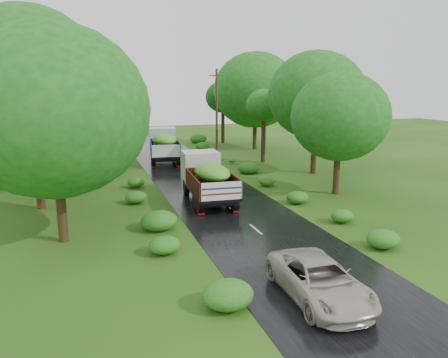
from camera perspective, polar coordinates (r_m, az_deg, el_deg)
name	(u,v)px	position (r m, az deg, el deg)	size (l,w,h in m)	color
ground	(291,259)	(19.00, 8.80, -10.30)	(120.00, 120.00, 0.00)	#1D400D
road	(249,224)	(23.27, 3.26, -5.83)	(6.50, 80.00, 0.02)	black
road_lines	(242,218)	(24.16, 2.40, -5.10)	(0.12, 69.60, 0.00)	#BFB78C
truck_near	(207,176)	(27.33, -2.24, 0.42)	(2.78, 6.90, 2.84)	black
truck_far	(164,144)	(41.60, -7.86, 4.59)	(3.43, 7.40, 3.00)	black
car	(320,280)	(15.66, 12.37, -12.78)	(2.27, 4.92, 1.37)	#B8AFA3
utility_pole	(217,112)	(43.88, -0.96, 8.73)	(1.51, 0.24, 8.65)	#382616
trees_left	(50,88)	(35.91, -21.77, 10.99)	(6.62, 35.84, 9.68)	black
trees_right	(277,98)	(41.31, 6.97, 10.47)	(6.32, 29.91, 8.46)	black
shrubs	(204,182)	(31.44, -2.67, -0.34)	(11.90, 44.00, 0.70)	#206317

